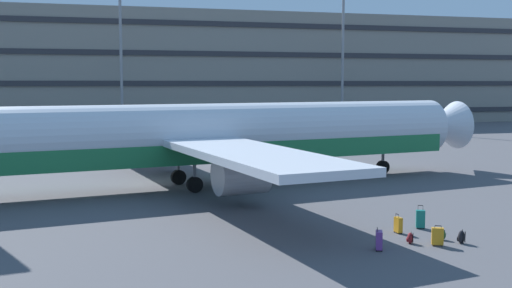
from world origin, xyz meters
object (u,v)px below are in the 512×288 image
airliner (201,137)px  suitcase_purple (420,219)px  suitcase_large (398,225)px  backpack_small (461,237)px  suitcase_navy (437,236)px  backpack_orange (442,235)px  backpack_silver (410,238)px  suitcase_black (379,240)px

airliner → suitcase_purple: (7.13, -12.69, -2.56)m
suitcase_large → backpack_small: (1.55, -2.10, -0.11)m
suitcase_large → suitcase_navy: bearing=-77.2°
backpack_orange → backpack_small: bearing=-57.1°
suitcase_large → backpack_small: bearing=-53.6°
backpack_small → backpack_orange: backpack_small is taller
suitcase_large → backpack_silver: (-0.35, -1.59, -0.15)m
suitcase_large → backpack_silver: bearing=-102.5°
suitcase_large → suitcase_black: suitcase_black is taller
suitcase_navy → backpack_orange: 0.97m
suitcase_large → backpack_orange: suitcase_large is taller
suitcase_purple → backpack_orange: size_ratio=2.17×
suitcase_large → suitcase_purple: size_ratio=0.82×
airliner → backpack_silver: size_ratio=81.45×
suitcase_large → suitcase_purple: bearing=20.7°
airliner → suitcase_purple: size_ratio=39.49×
suitcase_navy → suitcase_purple: suitcase_purple is taller
airliner → backpack_small: bearing=-64.2°
airliner → suitcase_large: airliner is taller
suitcase_large → suitcase_purple: (1.31, 0.49, 0.06)m
backpack_orange → suitcase_black: bearing=-167.1°
suitcase_navy → backpack_silver: bearing=146.3°
suitcase_large → suitcase_navy: (0.49, -2.15, 0.01)m
suitcase_navy → backpack_orange: suitcase_navy is taller
suitcase_navy → backpack_orange: (0.63, 0.71, -0.18)m
suitcase_purple → suitcase_black: bearing=-140.9°
suitcase_purple → airliner: bearing=119.3°
suitcase_large → suitcase_black: 2.89m
backpack_orange → suitcase_navy: bearing=-131.6°
backpack_silver → backpack_orange: size_ratio=1.05×
suitcase_black → backpack_silver: size_ratio=1.74×
suitcase_navy → suitcase_large: bearing=102.8°
suitcase_black → backpack_silver: suitcase_black is taller
suitcase_large → suitcase_purple: 1.40m
suitcase_black → suitcase_purple: 4.18m
suitcase_black → backpack_small: (3.48, 0.04, -0.14)m
suitcase_black → backpack_orange: bearing=12.9°
suitcase_large → suitcase_navy: size_ratio=1.02×
suitcase_purple → backpack_orange: 1.96m
airliner → backpack_silver: 15.99m
suitcase_large → backpack_small: size_ratio=1.45×
backpack_orange → suitcase_large: bearing=127.8°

